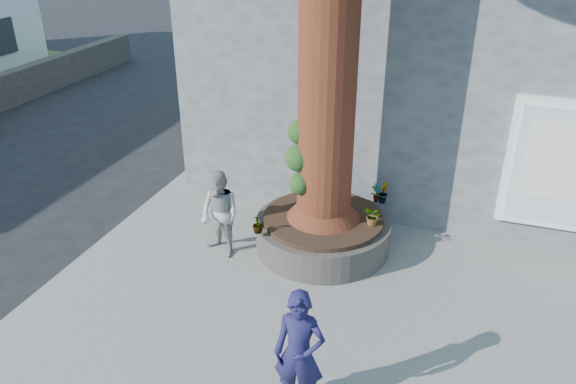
% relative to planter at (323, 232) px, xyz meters
% --- Properties ---
extents(ground, '(120.00, 120.00, 0.00)m').
position_rel_planter_xyz_m(ground, '(-0.80, -2.00, -0.41)').
color(ground, black).
rests_on(ground, ground).
extents(pavement, '(9.00, 8.00, 0.12)m').
position_rel_planter_xyz_m(pavement, '(0.70, -1.00, -0.35)').
color(pavement, slate).
rests_on(pavement, ground).
extents(yellow_line, '(0.10, 30.00, 0.01)m').
position_rel_planter_xyz_m(yellow_line, '(-3.85, -1.00, -0.41)').
color(yellow_line, yellow).
rests_on(yellow_line, ground).
extents(stone_shop, '(10.30, 8.30, 6.30)m').
position_rel_planter_xyz_m(stone_shop, '(1.70, 5.20, 2.75)').
color(stone_shop, '#525558').
rests_on(stone_shop, ground).
extents(planter, '(2.30, 2.30, 0.60)m').
position_rel_planter_xyz_m(planter, '(0.00, 0.00, 0.00)').
color(planter, black).
rests_on(planter, pavement).
extents(man, '(0.61, 0.42, 1.61)m').
position_rel_planter_xyz_m(man, '(0.71, -3.47, 0.51)').
color(man, '#191740').
rests_on(man, pavement).
extents(woman, '(0.90, 0.81, 1.51)m').
position_rel_planter_xyz_m(woman, '(-1.56, -0.76, 0.46)').
color(woman, '#9C9995').
rests_on(woman, pavement).
extents(plant_a, '(0.22, 0.20, 0.34)m').
position_rel_planter_xyz_m(plant_a, '(0.73, 0.82, 0.48)').
color(plant_a, gray).
rests_on(plant_a, planter).
extents(plant_b, '(0.22, 0.22, 0.37)m').
position_rel_planter_xyz_m(plant_b, '(0.85, 0.85, 0.49)').
color(plant_b, gray).
rests_on(plant_b, planter).
extents(plant_c, '(0.24, 0.24, 0.31)m').
position_rel_planter_xyz_m(plant_c, '(-0.85, -0.85, 0.47)').
color(plant_c, gray).
rests_on(plant_c, planter).
extents(plant_d, '(0.40, 0.40, 0.33)m').
position_rel_planter_xyz_m(plant_d, '(0.85, -0.02, 0.47)').
color(plant_d, gray).
rests_on(plant_d, planter).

